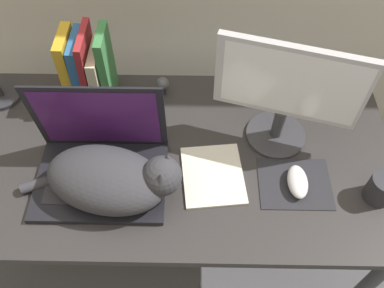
# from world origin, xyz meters

# --- Properties ---
(desk) EXTENTS (1.43, 0.70, 0.73)m
(desk) POSITION_xyz_m (0.00, 0.35, 0.66)
(desk) COLOR #2D2B2B
(desk) RESTS_ON ground_plane
(laptop) EXTENTS (0.38, 0.27, 0.29)m
(laptop) POSITION_xyz_m (-0.18, 0.28, 0.78)
(laptop) COLOR black
(laptop) RESTS_ON desk
(cat) EXTENTS (0.47, 0.28, 0.16)m
(cat) POSITION_xyz_m (-0.13, 0.21, 0.81)
(cat) COLOR #333338
(cat) RESTS_ON desk
(external_monitor) EXTENTS (0.41, 0.19, 0.37)m
(external_monitor) POSITION_xyz_m (0.35, 0.42, 0.93)
(external_monitor) COLOR #333338
(external_monitor) RESTS_ON desk
(mousepad) EXTENTS (0.21, 0.18, 0.00)m
(mousepad) POSITION_xyz_m (0.39, 0.25, 0.73)
(mousepad) COLOR #232328
(mousepad) RESTS_ON desk
(computer_mouse) EXTENTS (0.06, 0.11, 0.04)m
(computer_mouse) POSITION_xyz_m (0.39, 0.24, 0.75)
(computer_mouse) COLOR silver
(computer_mouse) RESTS_ON mousepad
(book_row) EXTENTS (0.15, 0.16, 0.26)m
(book_row) POSITION_xyz_m (-0.26, 0.60, 0.85)
(book_row) COLOR gold
(book_row) RESTS_ON desk
(notepad) EXTENTS (0.20, 0.23, 0.01)m
(notepad) POSITION_xyz_m (0.15, 0.27, 0.73)
(notepad) COLOR silver
(notepad) RESTS_ON desk
(webcam) EXTENTS (0.04, 0.04, 0.07)m
(webcam) POSITION_xyz_m (-0.02, 0.61, 0.77)
(webcam) COLOR #232328
(webcam) RESTS_ON desk
(mug) EXTENTS (0.12, 0.08, 0.09)m
(mug) POSITION_xyz_m (0.62, 0.21, 0.78)
(mug) COLOR #28282D
(mug) RESTS_ON desk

